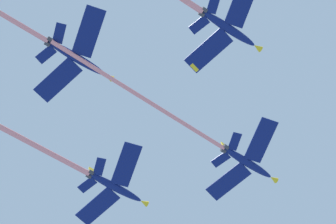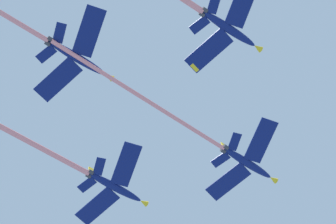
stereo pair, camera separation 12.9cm
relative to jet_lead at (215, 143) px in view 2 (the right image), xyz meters
The scene contains 4 objects.
jet_lead is the anchor object (origin of this frame).
jet_left_wing 28.71m from the jet_lead, 99.83° to the right, with size 30.42×44.22×8.75m.
jet_right_wing 28.00m from the jet_lead, 15.31° to the right, with size 27.16×38.31×8.69m.
jet_slot 38.44m from the jet_lead, 59.23° to the right, with size 27.76×39.07×8.45m.
Camera 2 is at (12.31, 11.89, 1.98)m, focal length 69.17 mm.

